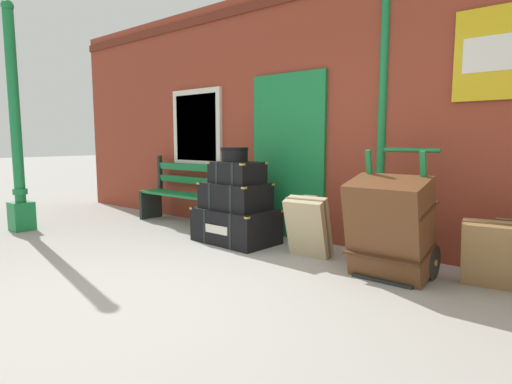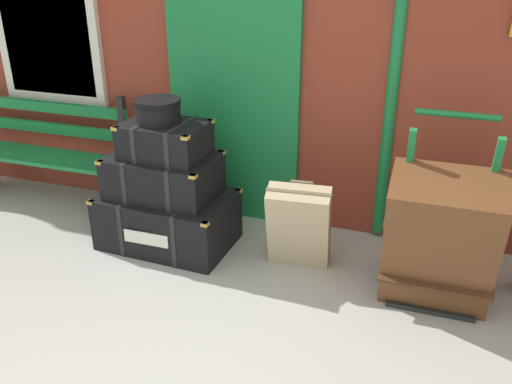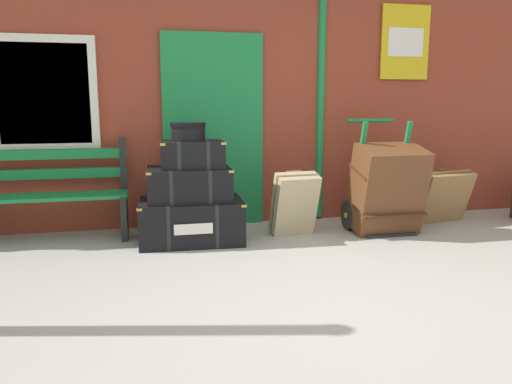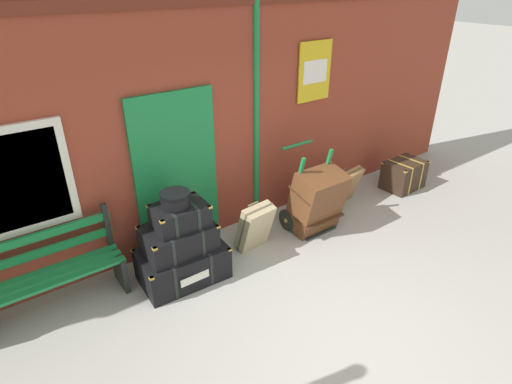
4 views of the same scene
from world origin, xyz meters
The scene contains 9 objects.
brick_facade centered at (-0.02, 2.60, 1.60)m, with size 10.40×0.35×3.20m.
platform_bench centered at (-2.18, 2.16, 0.44)m, with size 1.60×0.43×1.01m.
steamer_trunk_base centered at (-0.77, 1.78, 0.21)m, with size 1.04×0.70×0.43m.
steamer_trunk_middle centered at (-0.78, 1.79, 0.58)m, with size 0.82×0.57×0.33m.
steamer_trunk_top centered at (-0.74, 1.78, 0.87)m, with size 0.63×0.47×0.27m.
round_hatbox centered at (-0.78, 1.78, 1.10)m, with size 0.34×0.34×0.18m.
porters_trolley centered at (1.25, 1.81, 0.27)m, with size 0.71×0.64×1.19m.
large_brown_trunk centered at (1.25, 1.63, 0.48)m, with size 0.70×0.63×0.96m.
suitcase_oxblood centered at (0.29, 1.78, 0.34)m, with size 0.48×0.41×0.68m.
Camera 2 is at (1.11, -1.61, 2.21)m, focal length 38.31 mm.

